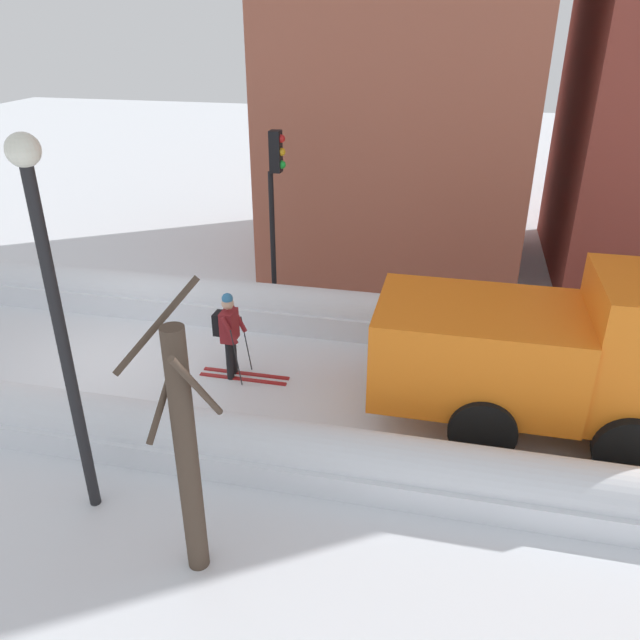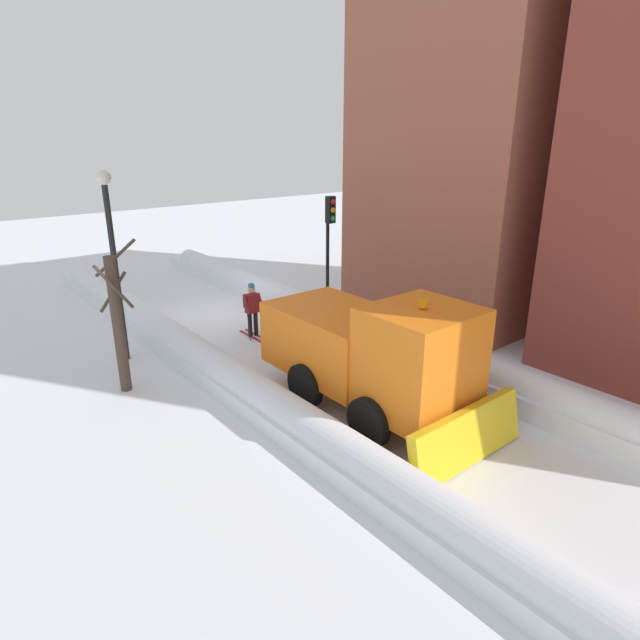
# 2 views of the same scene
# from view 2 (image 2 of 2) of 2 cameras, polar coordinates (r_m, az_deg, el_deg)

# --- Properties ---
(ground_plane) EXTENTS (80.00, 80.00, 0.00)m
(ground_plane) POSITION_cam_2_polar(r_m,az_deg,el_deg) (12.47, 11.25, -11.18)
(ground_plane) COLOR white
(snowbank_left) EXTENTS (1.10, 36.00, 0.97)m
(snowbank_left) POSITION_cam_2_polar(r_m,az_deg,el_deg) (14.11, 17.98, -6.15)
(snowbank_left) COLOR white
(snowbank_left) RESTS_ON ground
(snowbank_right) EXTENTS (1.10, 36.00, 0.90)m
(snowbank_right) POSITION_cam_2_polar(r_m,az_deg,el_deg) (10.73, 2.44, -14.14)
(snowbank_right) COLOR white
(snowbank_right) RESTS_ON ground
(building_brick_near) EXTENTS (6.76, 6.86, 13.77)m
(building_brick_near) POSITION_cam_2_polar(r_m,az_deg,el_deg) (20.26, 16.97, 20.38)
(building_brick_near) COLOR #9E5642
(building_brick_near) RESTS_ON ground
(plow_truck) EXTENTS (3.20, 5.98, 3.12)m
(plow_truck) POSITION_cam_2_polar(r_m,az_deg,el_deg) (12.35, 5.74, -3.51)
(plow_truck) COLOR orange
(plow_truck) RESTS_ON ground
(skier) EXTENTS (0.62, 1.80, 1.81)m
(skier) POSITION_cam_2_polar(r_m,az_deg,el_deg) (17.19, -7.33, 1.41)
(skier) COLOR black
(skier) RESTS_ON ground
(traffic_light_pole) EXTENTS (0.28, 0.42, 4.29)m
(traffic_light_pole) POSITION_cam_2_polar(r_m,az_deg,el_deg) (18.49, 1.04, 9.27)
(traffic_light_pole) COLOR black
(traffic_light_pole) RESTS_ON ground
(street_lamp) EXTENTS (0.40, 0.40, 5.38)m
(street_lamp) POSITION_cam_2_polar(r_m,az_deg,el_deg) (15.69, -21.47, 7.53)
(street_lamp) COLOR black
(street_lamp) RESTS_ON ground
(bare_tree_near) EXTENTS (1.13, 1.09, 3.90)m
(bare_tree_near) POSITION_cam_2_polar(r_m,az_deg,el_deg) (14.06, -20.95, -0.19)
(bare_tree_near) COLOR #46382C
(bare_tree_near) RESTS_ON ground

